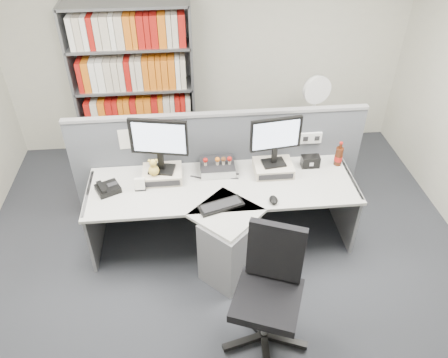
{
  "coord_description": "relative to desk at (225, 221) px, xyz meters",
  "views": [
    {
      "loc": [
        -0.31,
        -2.51,
        3.35
      ],
      "look_at": [
        0.0,
        0.65,
        0.92
      ],
      "focal_mm": 35.3,
      "sensor_mm": 36.0,
      "label": 1
    }
  ],
  "objects": [
    {
      "name": "ground",
      "position": [
        0.0,
        -0.6,
        -0.46
      ],
      "size": [
        5.5,
        5.5,
        0.0
      ],
      "primitive_type": "plane",
      "color": "#303339",
      "rests_on": "ground"
    },
    {
      "name": "room_shell",
      "position": [
        0.0,
        -0.6,
        1.33
      ],
      "size": [
        5.04,
        5.54,
        2.72
      ],
      "color": "beige",
      "rests_on": "ground"
    },
    {
      "name": "partition",
      "position": [
        0.0,
        0.65,
        0.19
      ],
      "size": [
        3.0,
        0.08,
        1.27
      ],
      "color": "#53575F",
      "rests_on": "ground"
    },
    {
      "name": "desk",
      "position": [
        0.0,
        0.0,
        0.0
      ],
      "size": [
        2.6,
        1.2,
        0.72
      ],
      "color": "#B8B7B1",
      "rests_on": "ground"
    },
    {
      "name": "monitor_riser_left",
      "position": [
        -0.57,
        0.38,
        0.31
      ],
      "size": [
        0.38,
        0.31,
        0.1
      ],
      "color": "beige",
      "rests_on": "desk"
    },
    {
      "name": "monitor_riser_right",
      "position": [
        0.53,
        0.38,
        0.31
      ],
      "size": [
        0.38,
        0.31,
        0.1
      ],
      "color": "beige",
      "rests_on": "desk"
    },
    {
      "name": "monitor_left",
      "position": [
        -0.57,
        0.38,
        0.7
      ],
      "size": [
        0.54,
        0.22,
        0.56
      ],
      "color": "black",
      "rests_on": "monitor_riser_left"
    },
    {
      "name": "monitor_right",
      "position": [
        0.53,
        0.38,
        0.67
      ],
      "size": [
        0.5,
        0.19,
        0.51
      ],
      "color": "black",
      "rests_on": "monitor_riser_right"
    },
    {
      "name": "desktop_pc",
      "position": [
        -0.03,
        0.46,
        0.31
      ],
      "size": [
        0.34,
        0.3,
        0.09
      ],
      "color": "black",
      "rests_on": "desk"
    },
    {
      "name": "figurines",
      "position": [
        -0.01,
        0.44,
        0.41
      ],
      "size": [
        0.29,
        0.05,
        0.09
      ],
      "color": "beige",
      "rests_on": "desktop_pc"
    },
    {
      "name": "keyboard",
      "position": [
        -0.04,
        -0.1,
        0.28
      ],
      "size": [
        0.44,
        0.28,
        0.03
      ],
      "color": "black",
      "rests_on": "desk"
    },
    {
      "name": "mouse",
      "position": [
        0.44,
        -0.07,
        0.29
      ],
      "size": [
        0.08,
        0.13,
        0.05
      ],
      "primitive_type": "ellipsoid",
      "color": "black",
      "rests_on": "desk"
    },
    {
      "name": "desk_phone",
      "position": [
        -1.09,
        0.23,
        0.3
      ],
      "size": [
        0.27,
        0.26,
        0.09
      ],
      "color": "black",
      "rests_on": "desk"
    },
    {
      "name": "desk_calendar",
      "position": [
        -0.78,
        0.23,
        0.32
      ],
      "size": [
        0.11,
        0.08,
        0.13
      ],
      "color": "black",
      "rests_on": "desk"
    },
    {
      "name": "plush_toy",
      "position": [
        -0.65,
        0.32,
        0.44
      ],
      "size": [
        0.1,
        0.1,
        0.18
      ],
      "color": "gold",
      "rests_on": "monitor_riser_left"
    },
    {
      "name": "speaker",
      "position": [
        0.92,
        0.44,
        0.32
      ],
      "size": [
        0.18,
        0.1,
        0.12
      ],
      "primitive_type": "cube",
      "color": "black",
      "rests_on": "desk"
    },
    {
      "name": "cola_bottle",
      "position": [
        1.21,
        0.45,
        0.36
      ],
      "size": [
        0.08,
        0.08,
        0.27
      ],
      "color": "#3F190A",
      "rests_on": "desk"
    },
    {
      "name": "shelving_unit",
      "position": [
        -0.9,
        1.85,
        0.52
      ],
      "size": [
        1.41,
        0.4,
        2.0
      ],
      "color": "slate",
      "rests_on": "ground"
    },
    {
      "name": "filing_cabinet",
      "position": [
        1.2,
        1.4,
        -0.11
      ],
      "size": [
        0.45,
        0.61,
        0.7
      ],
      "color": "slate",
      "rests_on": "ground"
    },
    {
      "name": "desk_fan",
      "position": [
        1.2,
        1.4,
        0.6
      ],
      "size": [
        0.34,
        0.2,
        0.57
      ],
      "color": "white",
      "rests_on": "filing_cabinet"
    },
    {
      "name": "office_chair",
      "position": [
        0.27,
        -0.92,
        0.12
      ],
      "size": [
        0.71,
        0.72,
        1.07
      ],
      "color": "silver",
      "rests_on": "ground"
    }
  ]
}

